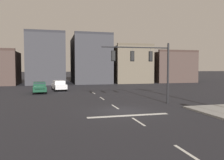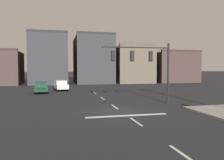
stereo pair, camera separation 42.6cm
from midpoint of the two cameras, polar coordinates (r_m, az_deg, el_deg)
The scene contains 7 objects.
ground_plane at distance 19.31m, azimuth 2.75°, elevation -7.75°, with size 400.00×400.00×0.00m, color #232328.
stop_bar_paint at distance 17.43m, azimuth 4.58°, elevation -8.93°, with size 6.40×0.50×0.01m, color silver.
lane_centreline at distance 21.21m, azimuth 1.25°, elevation -6.76°, with size 0.16×26.40×0.01m.
signal_mast_near_side at distance 22.73m, azimuth 9.24°, elevation 4.63°, with size 6.94×0.53×6.15m.
car_lot_nearside at distance 34.07m, azimuth -17.11°, elevation -1.72°, with size 2.20×4.57×1.61m.
car_lot_middle at distance 37.11m, azimuth -12.48°, elevation -1.27°, with size 2.41×4.63×1.61m.
building_row at distance 55.10m, azimuth -4.42°, elevation 4.23°, with size 50.18×13.72×11.39m.
Camera 2 is at (-5.02, -18.28, 3.63)m, focal length 36.27 mm.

